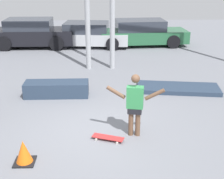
{
  "coord_description": "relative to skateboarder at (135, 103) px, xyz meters",
  "views": [
    {
      "loc": [
        0.08,
        -6.85,
        3.76
      ],
      "look_at": [
        0.33,
        1.06,
        0.7
      ],
      "focal_mm": 50.0,
      "sensor_mm": 36.0,
      "label": 1
    }
  ],
  "objects": [
    {
      "name": "ground_plane",
      "position": [
        -0.82,
        0.21,
        -0.86
      ],
      "size": [
        36.0,
        36.0,
        0.0
      ],
      "primitive_type": "plane",
      "color": "slate"
    },
    {
      "name": "traffic_cone",
      "position": [
        -2.39,
        -1.08,
        -0.61
      ],
      "size": [
        0.43,
        0.43,
        0.51
      ],
      "color": "black",
      "rests_on": "ground_plane"
    },
    {
      "name": "skateboard",
      "position": [
        -0.64,
        -0.22,
        -0.79
      ],
      "size": [
        0.78,
        0.46,
        0.08
      ],
      "rotation": [
        0.0,
        0.0,
        -0.35
      ],
      "color": "red",
      "rests_on": "ground_plane"
    },
    {
      "name": "skateboarder",
      "position": [
        0.0,
        0.0,
        0.0
      ],
      "size": [
        1.35,
        0.33,
        1.55
      ],
      "rotation": [
        0.0,
        0.0,
        -0.18
      ],
      "color": "brown",
      "rests_on": "ground_plane"
    },
    {
      "name": "parked_car_black",
      "position": [
        -4.31,
        9.33,
        -0.16
      ],
      "size": [
        4.13,
        1.9,
        1.43
      ],
      "rotation": [
        0.0,
        0.0,
        0.01
      ],
      "color": "black",
      "rests_on": "ground_plane"
    },
    {
      "name": "parked_car_green",
      "position": [
        1.35,
        9.5,
        -0.21
      ],
      "size": [
        4.6,
        2.08,
        1.33
      ],
      "rotation": [
        0.0,
        0.0,
        0.07
      ],
      "color": "#28603D",
      "rests_on": "ground_plane"
    },
    {
      "name": "manual_pad",
      "position": [
        1.75,
        2.93,
        -0.79
      ],
      "size": [
        2.78,
        1.33,
        0.14
      ],
      "primitive_type": "cube",
      "rotation": [
        0.0,
        0.0,
        -0.13
      ],
      "color": "#28384C",
      "rests_on": "ground_plane"
    },
    {
      "name": "grind_box",
      "position": [
        -2.2,
        2.58,
        -0.62
      ],
      "size": [
        2.0,
        0.65,
        0.46
      ],
      "primitive_type": "cube",
      "rotation": [
        0.0,
        0.0,
        0.01
      ],
      "color": "#28384C",
      "rests_on": "ground_plane"
    },
    {
      "name": "parked_car_silver",
      "position": [
        -1.44,
        9.42,
        -0.26
      ],
      "size": [
        4.13,
        2.21,
        1.22
      ],
      "rotation": [
        0.0,
        0.0,
        -0.1
      ],
      "color": "#B7BABF",
      "rests_on": "ground_plane"
    }
  ]
}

